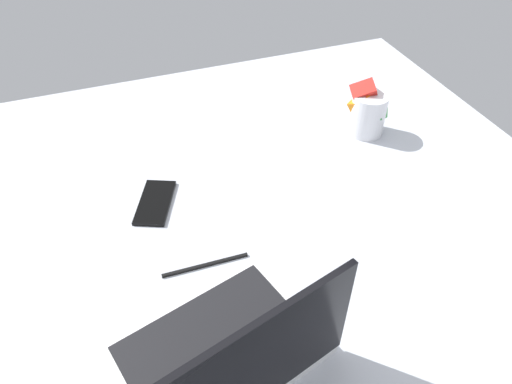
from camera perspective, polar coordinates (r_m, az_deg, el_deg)
bed_mattress at (r=104.66cm, az=-8.76°, el=-9.37°), size 180.00×140.00×18.00cm
laptop at (r=77.62cm, az=-3.64°, el=-18.82°), size 37.96×31.00×23.00cm
snack_cup at (r=126.07cm, az=13.28°, el=9.39°), size 10.34×10.09×14.73cm
cell_phone at (r=106.69cm, az=-12.07°, el=-1.24°), size 11.85×15.55×0.80cm
charger_cable at (r=93.00cm, az=-6.11°, el=-8.76°), size 17.01×1.16×0.60cm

